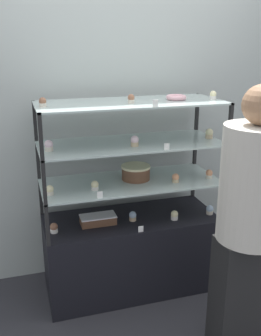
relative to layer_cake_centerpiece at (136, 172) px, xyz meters
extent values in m
plane|color=#2D2D33|center=(-0.05, -0.03, -0.93)|extent=(20.00, 20.00, 0.00)
cube|color=#A8B2AD|center=(-0.05, 0.38, 0.37)|extent=(8.00, 0.05, 2.60)
cube|color=black|center=(-0.05, -0.03, -0.63)|extent=(1.28, 0.53, 0.59)
cube|color=black|center=(-0.68, 0.22, -0.20)|extent=(0.02, 0.02, 0.29)
cube|color=black|center=(0.58, 0.22, -0.20)|extent=(0.02, 0.02, 0.29)
cube|color=black|center=(-0.68, -0.28, -0.20)|extent=(0.02, 0.02, 0.29)
cube|color=black|center=(0.58, -0.28, -0.20)|extent=(0.02, 0.02, 0.29)
cube|color=#B2C6C1|center=(-0.05, -0.03, -0.06)|extent=(1.28, 0.53, 0.01)
cube|color=black|center=(-0.68, 0.22, 0.09)|extent=(0.02, 0.02, 0.29)
cube|color=black|center=(0.58, 0.22, 0.09)|extent=(0.02, 0.02, 0.29)
cube|color=black|center=(-0.68, -0.28, 0.09)|extent=(0.02, 0.02, 0.29)
cube|color=black|center=(0.58, -0.28, 0.09)|extent=(0.02, 0.02, 0.29)
cube|color=#B2C6C1|center=(-0.05, -0.03, 0.23)|extent=(1.28, 0.53, 0.01)
cube|color=black|center=(-0.68, 0.22, 0.38)|extent=(0.02, 0.02, 0.29)
cube|color=black|center=(0.58, 0.22, 0.38)|extent=(0.02, 0.02, 0.29)
cube|color=black|center=(-0.68, -0.28, 0.38)|extent=(0.02, 0.02, 0.29)
cube|color=black|center=(0.58, -0.28, 0.38)|extent=(0.02, 0.02, 0.29)
cube|color=#B2C6C1|center=(-0.05, -0.03, 0.51)|extent=(1.28, 0.53, 0.01)
cylinder|color=brown|center=(0.00, 0.00, -0.01)|extent=(0.20, 0.20, 0.09)
cylinder|color=#F4EAB2|center=(0.00, 0.00, 0.04)|extent=(0.21, 0.21, 0.02)
cube|color=brown|center=(-0.30, -0.07, -0.31)|extent=(0.25, 0.12, 0.06)
cube|color=white|center=(-0.30, -0.07, -0.28)|extent=(0.25, 0.12, 0.01)
cylinder|color=white|center=(-0.62, -0.11, -0.33)|extent=(0.05, 0.05, 0.03)
sphere|color=#8C5B42|center=(-0.62, -0.11, -0.30)|extent=(0.05, 0.05, 0.05)
cylinder|color=#CCB28C|center=(-0.05, -0.09, -0.33)|extent=(0.05, 0.05, 0.03)
sphere|color=silver|center=(-0.05, -0.09, -0.30)|extent=(0.05, 0.05, 0.05)
cylinder|color=white|center=(0.25, -0.16, -0.33)|extent=(0.05, 0.05, 0.03)
sphere|color=#F4EAB2|center=(0.25, -0.16, -0.30)|extent=(0.05, 0.05, 0.05)
cylinder|color=beige|center=(0.54, -0.15, -0.33)|extent=(0.05, 0.05, 0.03)
sphere|color=silver|center=(0.54, -0.15, -0.30)|extent=(0.05, 0.05, 0.05)
cube|color=white|center=(-0.05, -0.28, -0.32)|extent=(0.04, 0.00, 0.04)
cylinder|color=beige|center=(-0.63, -0.12, -0.04)|extent=(0.05, 0.05, 0.03)
sphere|color=#F4EAB2|center=(-0.63, -0.12, -0.01)|extent=(0.05, 0.05, 0.05)
cylinder|color=white|center=(-0.33, -0.13, -0.04)|extent=(0.05, 0.05, 0.03)
sphere|color=#F4EAB2|center=(-0.33, -0.13, -0.01)|extent=(0.05, 0.05, 0.05)
cylinder|color=#CCB28C|center=(0.25, -0.14, -0.04)|extent=(0.05, 0.05, 0.03)
sphere|color=#E5996B|center=(0.25, -0.14, -0.01)|extent=(0.05, 0.05, 0.05)
cylinder|color=beige|center=(0.53, -0.13, -0.04)|extent=(0.05, 0.05, 0.03)
sphere|color=#E5996B|center=(0.53, -0.13, -0.01)|extent=(0.05, 0.05, 0.05)
cube|color=white|center=(-0.33, -0.28, -0.03)|extent=(0.04, 0.00, 0.04)
cylinder|color=beige|center=(-0.62, -0.08, 0.25)|extent=(0.05, 0.05, 0.03)
sphere|color=silver|center=(-0.62, -0.08, 0.28)|extent=(0.06, 0.06, 0.06)
cylinder|color=#CCB28C|center=(-0.05, -0.13, 0.25)|extent=(0.05, 0.05, 0.03)
sphere|color=silver|center=(-0.05, -0.13, 0.28)|extent=(0.06, 0.06, 0.06)
cylinder|color=#CCB28C|center=(0.54, -0.07, 0.25)|extent=(0.05, 0.05, 0.03)
sphere|color=#F4EAB2|center=(0.54, -0.07, 0.28)|extent=(0.06, 0.06, 0.06)
cube|color=white|center=(0.12, -0.28, 0.26)|extent=(0.04, 0.00, 0.04)
cylinder|color=beige|center=(-0.64, -0.08, 0.53)|extent=(0.04, 0.04, 0.02)
sphere|color=#8C5B42|center=(-0.64, -0.08, 0.56)|extent=(0.05, 0.05, 0.05)
cylinder|color=beige|center=(-0.06, -0.09, 0.53)|extent=(0.04, 0.04, 0.02)
sphere|color=#8C5B42|center=(-0.06, -0.09, 0.56)|extent=(0.05, 0.05, 0.05)
cylinder|color=white|center=(0.54, -0.09, 0.53)|extent=(0.04, 0.04, 0.02)
sphere|color=#F4EAB2|center=(0.54, -0.09, 0.56)|extent=(0.05, 0.05, 0.05)
cube|color=white|center=(0.04, -0.28, 0.54)|extent=(0.04, 0.00, 0.04)
torus|color=#EFB2BC|center=(0.29, -0.03, 0.54)|extent=(0.14, 0.14, 0.03)
cube|color=black|center=(0.42, -0.84, -0.55)|extent=(0.36, 0.20, 0.76)
cylinder|color=beige|center=(0.42, -0.84, 0.16)|extent=(0.38, 0.38, 0.66)
camera|label=1|loc=(-0.82, -2.59, 0.92)|focal=42.00mm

